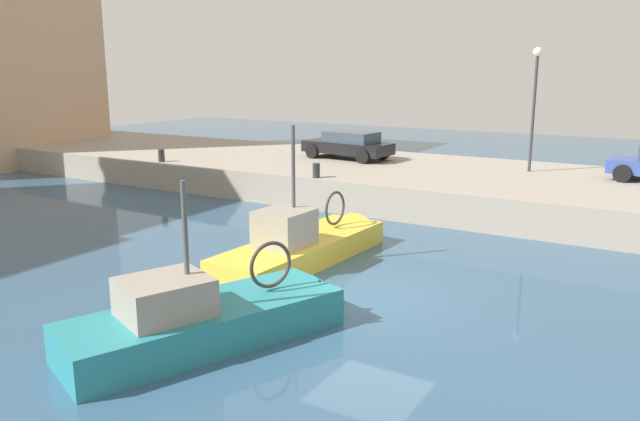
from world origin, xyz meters
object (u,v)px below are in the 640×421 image
(fishing_boat_yellow, at_px, (309,254))
(quay_streetlamp, at_px, (535,89))
(mooring_bollard_mid, at_px, (161,156))
(fishing_boat_teal, at_px, (220,332))
(parked_car_black, at_px, (349,145))
(mooring_bollard_south, at_px, (316,170))

(fishing_boat_yellow, height_order, quay_streetlamp, quay_streetlamp)
(fishing_boat_yellow, xyz_separation_m, mooring_bollard_mid, (5.61, 11.18, 1.34))
(fishing_boat_teal, relative_size, mooring_bollard_mid, 11.78)
(fishing_boat_yellow, bearing_deg, quay_streetlamp, -16.68)
(fishing_boat_yellow, height_order, mooring_bollard_mid, fishing_boat_yellow)
(parked_car_black, relative_size, quay_streetlamp, 0.88)
(fishing_boat_yellow, height_order, fishing_boat_teal, fishing_boat_yellow)
(fishing_boat_yellow, distance_m, mooring_bollard_south, 6.58)
(fishing_boat_yellow, relative_size, quay_streetlamp, 1.43)
(fishing_boat_yellow, height_order, mooring_bollard_south, fishing_boat_yellow)
(mooring_bollard_mid, xyz_separation_m, quay_streetlamp, (5.65, -14.55, 2.98))
(fishing_boat_yellow, distance_m, quay_streetlamp, 12.52)
(quay_streetlamp, bearing_deg, fishing_boat_teal, 172.89)
(fishing_boat_yellow, relative_size, fishing_boat_teal, 1.07)
(fishing_boat_yellow, relative_size, mooring_bollard_mid, 12.58)
(fishing_boat_teal, xyz_separation_m, parked_car_black, (16.07, 5.81, 1.73))
(fishing_boat_yellow, xyz_separation_m, parked_car_black, (10.64, 4.52, 1.72))
(mooring_bollard_south, bearing_deg, fishing_boat_teal, -157.98)
(fishing_boat_teal, height_order, parked_car_black, fishing_boat_teal)
(fishing_boat_teal, bearing_deg, mooring_bollard_mid, 48.47)
(fishing_boat_teal, relative_size, parked_car_black, 1.53)
(parked_car_black, distance_m, mooring_bollard_south, 5.22)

